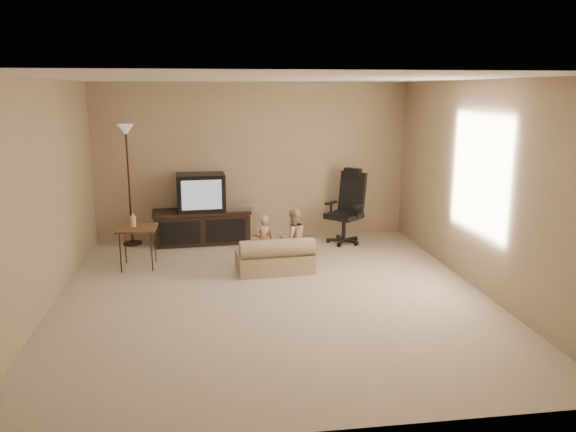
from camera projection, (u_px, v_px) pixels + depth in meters
The scene contains 9 objects.
floor at pixel (272, 295), 6.65m from camera, with size 5.50×5.50×0.00m, color beige.
room_shell at pixel (272, 168), 6.31m from camera, with size 5.50×5.50×5.50m.
tv_stand at pixel (202, 214), 8.84m from camera, with size 1.58×0.66×1.11m.
office_chair at pixel (347, 216), 8.87m from camera, with size 0.76×0.76×1.18m.
side_table at pixel (137, 228), 7.58m from camera, with size 0.52×0.52×0.76m.
floor_lamp at pixel (127, 158), 8.55m from camera, with size 0.29×0.29×1.87m.
child_sofa at pixel (275, 258), 7.44m from camera, with size 1.04×0.64×0.49m.
toddler_left at pixel (264, 241), 7.62m from camera, with size 0.27×0.20×0.74m, color tan.
toddler_right at pixel (293, 239), 7.57m from camera, with size 0.40×0.22×0.83m, color tan.
Camera 1 is at (-0.70, -6.24, 2.38)m, focal length 35.00 mm.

